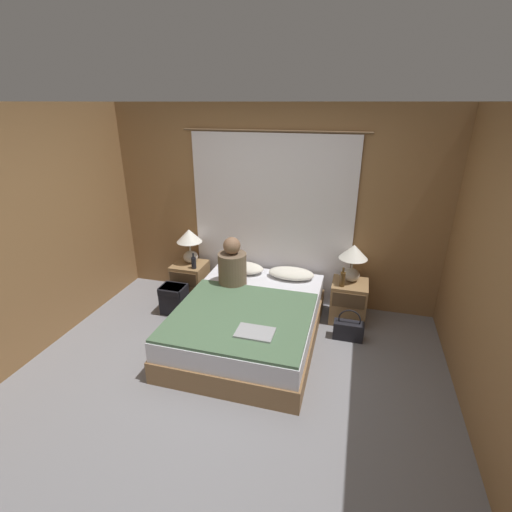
{
  "coord_description": "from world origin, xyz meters",
  "views": [
    {
      "loc": [
        1.02,
        -2.66,
        2.5
      ],
      "look_at": [
        0.0,
        1.01,
        0.91
      ],
      "focal_mm": 26.0,
      "sensor_mm": 36.0,
      "label": 1
    }
  ],
  "objects_px": {
    "pillow_left": "(242,268)",
    "backpack_on_floor": "(174,298)",
    "person_left_in_bed": "(232,266)",
    "laptop_on_bed": "(255,332)",
    "handbag_on_floor": "(348,330)",
    "nightstand_left": "(190,281)",
    "pillow_right": "(291,273)",
    "bed": "(249,322)",
    "nightstand_right": "(348,301)",
    "beer_bottle_on_left_stand": "(194,263)",
    "lamp_left": "(190,241)",
    "beer_bottle_on_right_stand": "(343,279)",
    "lamp_right": "(353,257)"
  },
  "relations": [
    {
      "from": "bed",
      "to": "lamp_left",
      "type": "xyz_separation_m",
      "value": [
        -1.05,
        0.79,
        0.58
      ]
    },
    {
      "from": "pillow_left",
      "to": "person_left_in_bed",
      "type": "bearing_deg",
      "value": -90.0
    },
    {
      "from": "nightstand_right",
      "to": "lamp_left",
      "type": "relative_size",
      "value": 1.08
    },
    {
      "from": "nightstand_right",
      "to": "beer_bottle_on_right_stand",
      "type": "relative_size",
      "value": 2.11
    },
    {
      "from": "nightstand_left",
      "to": "nightstand_right",
      "type": "xyz_separation_m",
      "value": [
        2.1,
        0.0,
        0.0
      ]
    },
    {
      "from": "backpack_on_floor",
      "to": "handbag_on_floor",
      "type": "relative_size",
      "value": 0.99
    },
    {
      "from": "backpack_on_floor",
      "to": "pillow_right",
      "type": "bearing_deg",
      "value": 18.23
    },
    {
      "from": "lamp_right",
      "to": "laptop_on_bed",
      "type": "height_order",
      "value": "lamp_right"
    },
    {
      "from": "beer_bottle_on_left_stand",
      "to": "laptop_on_bed",
      "type": "relative_size",
      "value": 0.58
    },
    {
      "from": "bed",
      "to": "person_left_in_bed",
      "type": "relative_size",
      "value": 3.22
    },
    {
      "from": "pillow_left",
      "to": "laptop_on_bed",
      "type": "xyz_separation_m",
      "value": [
        0.55,
        -1.33,
        -0.02
      ]
    },
    {
      "from": "person_left_in_bed",
      "to": "handbag_on_floor",
      "type": "bearing_deg",
      "value": -3.95
    },
    {
      "from": "laptop_on_bed",
      "to": "handbag_on_floor",
      "type": "bearing_deg",
      "value": 45.55
    },
    {
      "from": "nightstand_right",
      "to": "lamp_left",
      "type": "bearing_deg",
      "value": 178.31
    },
    {
      "from": "nightstand_left",
      "to": "laptop_on_bed",
      "type": "bearing_deg",
      "value": -45.31
    },
    {
      "from": "pillow_right",
      "to": "handbag_on_floor",
      "type": "relative_size",
      "value": 1.53
    },
    {
      "from": "handbag_on_floor",
      "to": "laptop_on_bed",
      "type": "bearing_deg",
      "value": -134.45
    },
    {
      "from": "pillow_left",
      "to": "backpack_on_floor",
      "type": "xyz_separation_m",
      "value": [
        -0.76,
        -0.46,
        -0.31
      ]
    },
    {
      "from": "beer_bottle_on_left_stand",
      "to": "laptop_on_bed",
      "type": "bearing_deg",
      "value": -45.61
    },
    {
      "from": "beer_bottle_on_right_stand",
      "to": "backpack_on_floor",
      "type": "relative_size",
      "value": 0.64
    },
    {
      "from": "bed",
      "to": "handbag_on_floor",
      "type": "distance_m",
      "value": 1.13
    },
    {
      "from": "nightstand_right",
      "to": "laptop_on_bed",
      "type": "xyz_separation_m",
      "value": [
        -0.82,
        -1.29,
        0.24
      ]
    },
    {
      "from": "nightstand_left",
      "to": "handbag_on_floor",
      "type": "height_order",
      "value": "nightstand_left"
    },
    {
      "from": "pillow_left",
      "to": "person_left_in_bed",
      "type": "xyz_separation_m",
      "value": [
        -0.0,
        -0.36,
        0.19
      ]
    },
    {
      "from": "nightstand_left",
      "to": "nightstand_right",
      "type": "bearing_deg",
      "value": 0.0
    },
    {
      "from": "beer_bottle_on_left_stand",
      "to": "lamp_left",
      "type": "bearing_deg",
      "value": 125.23
    },
    {
      "from": "beer_bottle_on_left_stand",
      "to": "beer_bottle_on_right_stand",
      "type": "bearing_deg",
      "value": 0.0
    },
    {
      "from": "pillow_right",
      "to": "backpack_on_floor",
      "type": "height_order",
      "value": "pillow_right"
    },
    {
      "from": "backpack_on_floor",
      "to": "pillow_left",
      "type": "bearing_deg",
      "value": 31.39
    },
    {
      "from": "pillow_left",
      "to": "backpack_on_floor",
      "type": "distance_m",
      "value": 0.94
    },
    {
      "from": "pillow_right",
      "to": "laptop_on_bed",
      "type": "bearing_deg",
      "value": -94.14
    },
    {
      "from": "beer_bottle_on_right_stand",
      "to": "handbag_on_floor",
      "type": "height_order",
      "value": "beer_bottle_on_right_stand"
    },
    {
      "from": "nightstand_left",
      "to": "pillow_right",
      "type": "distance_m",
      "value": 1.4
    },
    {
      "from": "bed",
      "to": "backpack_on_floor",
      "type": "distance_m",
      "value": 1.12
    },
    {
      "from": "laptop_on_bed",
      "to": "beer_bottle_on_right_stand",
      "type": "bearing_deg",
      "value": 58.31
    },
    {
      "from": "nightstand_left",
      "to": "beer_bottle_on_left_stand",
      "type": "bearing_deg",
      "value": -42.31
    },
    {
      "from": "bed",
      "to": "backpack_on_floor",
      "type": "bearing_deg",
      "value": 164.41
    },
    {
      "from": "nightstand_right",
      "to": "lamp_left",
      "type": "distance_m",
      "value": 2.17
    },
    {
      "from": "bed",
      "to": "nightstand_right",
      "type": "relative_size",
      "value": 3.87
    },
    {
      "from": "pillow_left",
      "to": "laptop_on_bed",
      "type": "distance_m",
      "value": 1.44
    },
    {
      "from": "handbag_on_floor",
      "to": "lamp_left",
      "type": "bearing_deg",
      "value": 167.25
    },
    {
      "from": "pillow_right",
      "to": "beer_bottle_on_left_stand",
      "type": "bearing_deg",
      "value": -173.19
    },
    {
      "from": "nightstand_left",
      "to": "laptop_on_bed",
      "type": "distance_m",
      "value": 1.83
    },
    {
      "from": "pillow_left",
      "to": "beer_bottle_on_right_stand",
      "type": "height_order",
      "value": "beer_bottle_on_right_stand"
    },
    {
      "from": "handbag_on_floor",
      "to": "beer_bottle_on_right_stand",
      "type": "bearing_deg",
      "value": 112.16
    },
    {
      "from": "beer_bottle_on_right_stand",
      "to": "laptop_on_bed",
      "type": "relative_size",
      "value": 0.66
    },
    {
      "from": "person_left_in_bed",
      "to": "laptop_on_bed",
      "type": "relative_size",
      "value": 1.68
    },
    {
      "from": "nightstand_right",
      "to": "beer_bottle_on_left_stand",
      "type": "bearing_deg",
      "value": -176.77
    },
    {
      "from": "person_left_in_bed",
      "to": "backpack_on_floor",
      "type": "height_order",
      "value": "person_left_in_bed"
    },
    {
      "from": "pillow_right",
      "to": "backpack_on_floor",
      "type": "relative_size",
      "value": 1.55
    }
  ]
}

